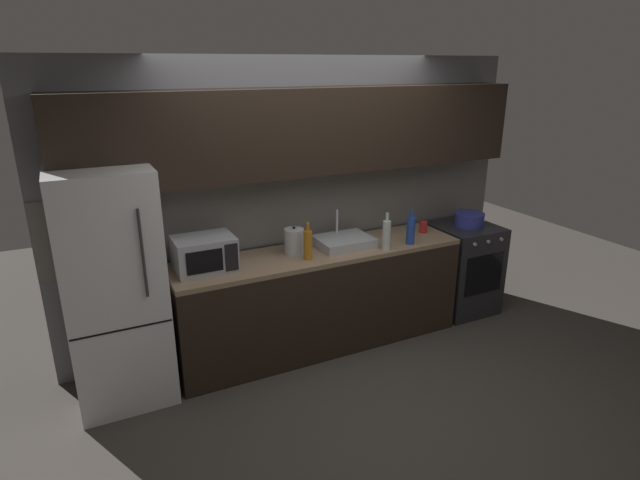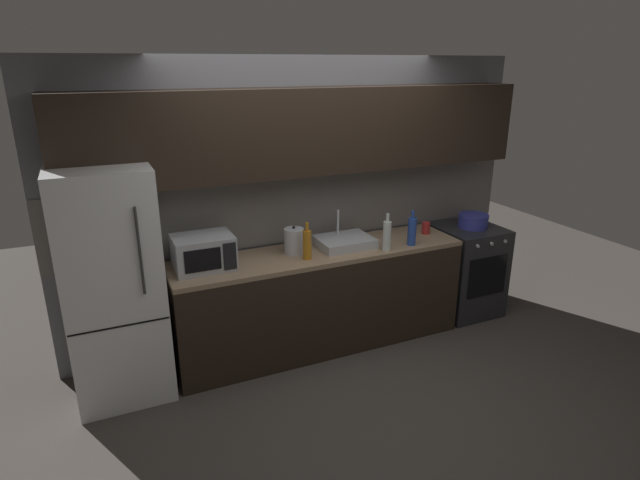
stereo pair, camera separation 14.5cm
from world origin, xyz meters
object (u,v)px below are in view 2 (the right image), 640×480
(mug_red, at_px, (426,228))
(oven_range, at_px, (466,270))
(refrigerator, at_px, (113,285))
(wine_bottle_clear, at_px, (387,235))
(cooking_pot, at_px, (473,221))
(microwave, at_px, (203,252))
(wine_bottle_amber, at_px, (307,244))
(wine_bottle_blue, at_px, (412,231))
(kettle, at_px, (294,241))

(mug_red, bearing_deg, oven_range, -3.01)
(refrigerator, height_order, wine_bottle_clear, refrigerator)
(mug_red, xyz_separation_m, cooking_pot, (0.54, -0.03, 0.01))
(refrigerator, distance_m, microwave, 0.70)
(wine_bottle_amber, bearing_deg, wine_bottle_clear, -7.25)
(wine_bottle_blue, bearing_deg, wine_bottle_amber, 176.39)
(wine_bottle_amber, xyz_separation_m, wine_bottle_blue, (0.98, -0.06, 0.00))
(kettle, xyz_separation_m, mug_red, (1.33, -0.02, -0.06))
(refrigerator, bearing_deg, cooking_pot, 0.00)
(oven_range, bearing_deg, mug_red, 176.99)
(cooking_pot, bearing_deg, oven_range, -176.93)
(refrigerator, height_order, oven_range, refrigerator)
(wine_bottle_amber, bearing_deg, mug_red, 6.68)
(refrigerator, bearing_deg, mug_red, 0.53)
(wine_bottle_clear, relative_size, cooking_pot, 1.12)
(kettle, height_order, mug_red, kettle)
(refrigerator, xyz_separation_m, microwave, (0.68, 0.02, 0.15))
(refrigerator, xyz_separation_m, wine_bottle_clear, (2.21, -0.21, 0.15))
(cooking_pot, bearing_deg, wine_bottle_clear, -169.15)
(wine_bottle_blue, bearing_deg, refrigerator, 175.70)
(wine_bottle_blue, bearing_deg, kettle, 167.31)
(wine_bottle_clear, xyz_separation_m, wine_bottle_blue, (0.27, 0.03, -0.01))
(wine_bottle_clear, xyz_separation_m, mug_red, (0.58, 0.24, -0.08))
(microwave, height_order, wine_bottle_amber, wine_bottle_amber)
(wine_bottle_clear, bearing_deg, oven_range, 11.03)
(wine_bottle_blue, bearing_deg, oven_range, 12.74)
(cooking_pot, bearing_deg, microwave, 179.60)
(oven_range, bearing_deg, wine_bottle_blue, -167.26)
(refrigerator, relative_size, kettle, 7.29)
(kettle, distance_m, wine_bottle_clear, 0.80)
(wine_bottle_clear, bearing_deg, wine_bottle_blue, 5.82)
(wine_bottle_amber, height_order, mug_red, wine_bottle_amber)
(microwave, xyz_separation_m, kettle, (0.77, 0.03, -0.02))
(microwave, height_order, wine_bottle_clear, wine_bottle_clear)
(mug_red, height_order, cooking_pot, cooking_pot)
(microwave, distance_m, kettle, 0.77)
(microwave, height_order, kettle, microwave)
(oven_range, bearing_deg, wine_bottle_clear, -168.97)
(refrigerator, relative_size, wine_bottle_blue, 5.60)
(microwave, distance_m, wine_bottle_blue, 1.81)
(oven_range, height_order, wine_bottle_amber, wine_bottle_amber)
(microwave, relative_size, wine_bottle_clear, 1.41)
(kettle, height_order, wine_bottle_clear, wine_bottle_clear)
(oven_range, height_order, microwave, microwave)
(kettle, height_order, wine_bottle_blue, wine_bottle_blue)
(microwave, relative_size, kettle, 1.89)
(wine_bottle_amber, relative_size, cooking_pot, 1.07)
(wine_bottle_amber, bearing_deg, kettle, 105.73)
(oven_range, distance_m, cooking_pot, 0.52)
(mug_red, bearing_deg, microwave, -179.80)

